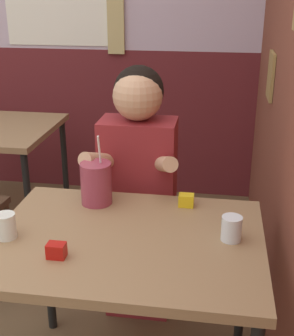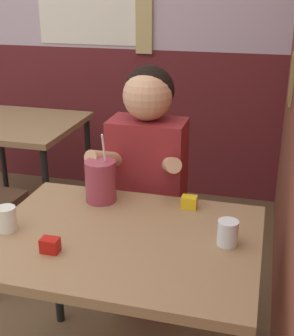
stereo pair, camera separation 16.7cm
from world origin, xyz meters
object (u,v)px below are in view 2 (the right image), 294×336
at_px(main_table, 123,253).
at_px(cocktail_pitcher, 101,181).
at_px(background_table, 18,134).
at_px(person_seated, 148,189).

bearing_deg(main_table, cocktail_pitcher, 124.47).
height_order(main_table, background_table, same).
bearing_deg(main_table, background_table, 132.43).
distance_m(main_table, background_table, 1.63).
xyz_separation_m(main_table, background_table, (-1.10, 1.21, -0.01)).
bearing_deg(background_table, person_seated, -32.44).
xyz_separation_m(main_table, person_seated, (-0.05, 0.54, 0.01)).
distance_m(background_table, cocktail_pitcher, 1.34).
relative_size(background_table, person_seated, 0.63).
relative_size(main_table, person_seated, 0.78).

